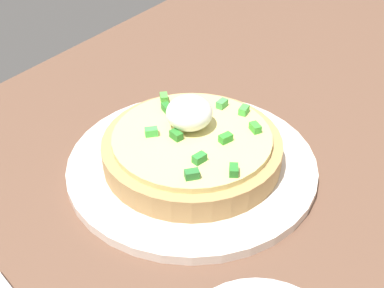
{
  "coord_description": "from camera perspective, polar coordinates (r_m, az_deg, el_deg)",
  "views": [
    {
      "loc": [
        39.48,
        16.43,
        34.07
      ],
      "look_at": [
        7.75,
        -4.92,
        5.28
      ],
      "focal_mm": 44.15,
      "sensor_mm": 36.0,
      "label": 1
    }
  ],
  "objects": [
    {
      "name": "dining_table",
      "position": [
        0.54,
        8.96,
        -1.17
      ],
      "size": [
        108.03,
        72.72,
        2.24
      ],
      "primitive_type": "cube",
      "color": "brown",
      "rests_on": "ground"
    },
    {
      "name": "plate",
      "position": [
        0.49,
        0.0,
        -2.33
      ],
      "size": [
        25.82,
        25.82,
        1.04
      ],
      "primitive_type": "cylinder",
      "color": "silver",
      "rests_on": "dining_table"
    },
    {
      "name": "pizza",
      "position": [
        0.48,
        -0.01,
        -0.14
      ],
      "size": [
        18.3,
        18.3,
        6.49
      ],
      "color": "tan",
      "rests_on": "plate"
    }
  ]
}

